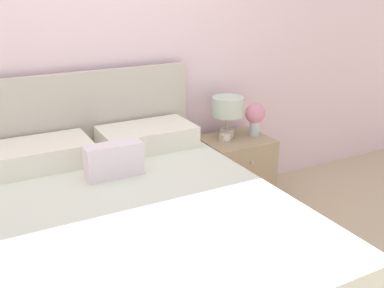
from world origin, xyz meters
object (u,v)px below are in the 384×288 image
Objects in this scene: flower_vase at (255,116)px; table_lamp at (228,109)px; nightstand at (235,171)px; bed at (136,244)px; alarm_clock at (225,138)px.

table_lamp is at bearing 163.34° from flower_vase.
nightstand is 2.14× the size of flower_vase.
bed is 3.65× the size of nightstand.
alarm_clock is (-0.07, -0.08, -0.19)m from table_lamp.
table_lamp is (1.04, 0.74, 0.43)m from bed.
table_lamp is 1.25× the size of flower_vase.
alarm_clock is at bearing 34.46° from bed.
alarm_clock is at bearing -177.05° from flower_vase.
table_lamp is (-0.04, 0.07, 0.49)m from nightstand.
nightstand is 0.50m from table_lamp.
nightstand is (1.08, 0.68, -0.06)m from bed.
flower_vase is 3.39× the size of alarm_clock.
bed is 26.53× the size of alarm_clock.
table_lamp is 0.23m from flower_vase.
alarm_clock is at bearing -130.47° from table_lamp.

